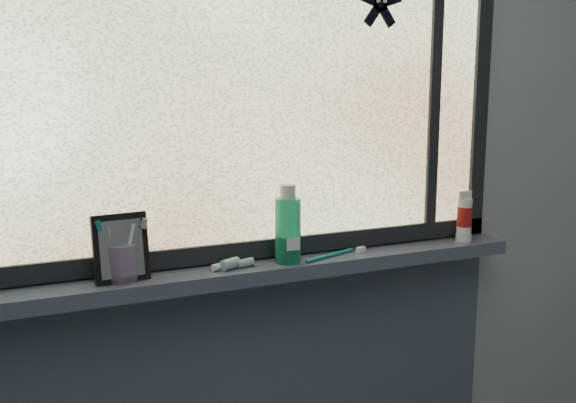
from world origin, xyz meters
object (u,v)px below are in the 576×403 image
at_px(vanity_mirror, 121,248).
at_px(toothbrush_cup, 122,263).
at_px(cream_tube, 465,214).
at_px(mouthwash_bottle, 288,224).

height_order(vanity_mirror, toothbrush_cup, vanity_mirror).
distance_m(toothbrush_cup, cream_tube, 1.04).
distance_m(vanity_mirror, cream_tube, 1.04).
bearing_deg(mouthwash_bottle, cream_tube, 0.56).
xyz_separation_m(toothbrush_cup, cream_tube, (1.04, 0.00, 0.04)).
xyz_separation_m(toothbrush_cup, mouthwash_bottle, (0.44, -0.01, 0.06)).
distance_m(mouthwash_bottle, cream_tube, 0.60).
bearing_deg(vanity_mirror, mouthwash_bottle, -7.20).
bearing_deg(toothbrush_cup, vanity_mirror, 103.94).
bearing_deg(cream_tube, vanity_mirror, 179.78).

